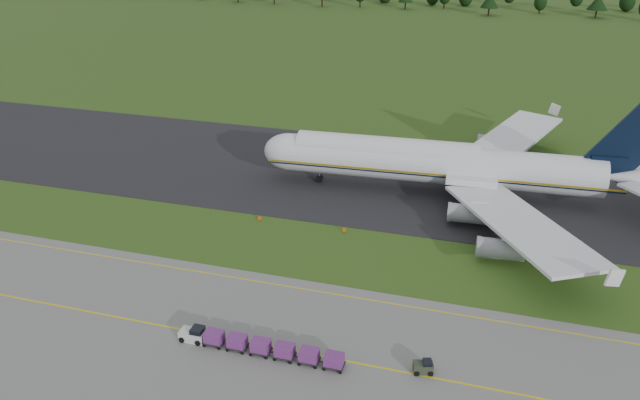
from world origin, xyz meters
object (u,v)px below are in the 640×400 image
(aircraft, at_px, (447,164))
(baggage_train, at_px, (258,346))
(utility_cart, at_px, (423,368))
(edge_markers, at_px, (301,224))

(aircraft, bearing_deg, baggage_train, -107.83)
(utility_cart, height_order, edge_markers, utility_cart)
(utility_cart, distance_m, edge_markers, 35.79)
(aircraft, relative_size, baggage_train, 3.51)
(aircraft, distance_m, baggage_train, 50.57)
(aircraft, xyz_separation_m, baggage_train, (-15.42, -47.95, -4.45))
(baggage_train, bearing_deg, utility_cart, 6.20)
(edge_markers, bearing_deg, utility_cart, -51.04)
(utility_cart, relative_size, edge_markers, 0.16)
(baggage_train, height_order, edge_markers, baggage_train)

